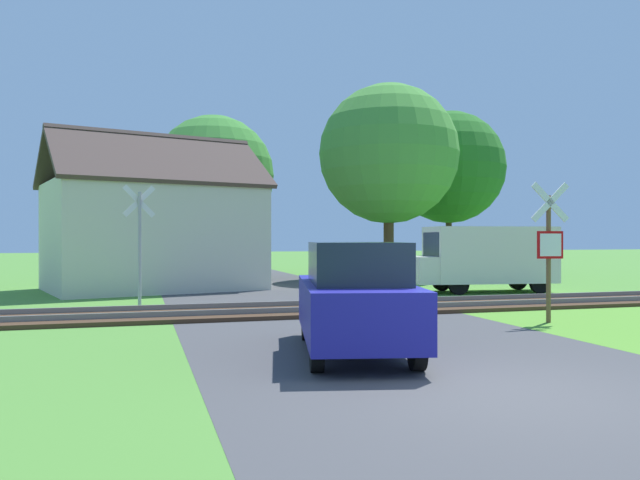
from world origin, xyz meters
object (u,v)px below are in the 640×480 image
Objects in this scene: tree_right at (389,154)px; parked_car at (355,298)px; stop_sign_near at (549,245)px; house at (153,233)px; tree_center at (214,176)px; mail_truck at (485,256)px; crossing_sign_far at (139,236)px; tree_far at (449,168)px.

parked_car is (-7.48, -16.62, -4.74)m from tree_right.
parked_car is at bearing 30.68° from stop_sign_near.
tree_center reaches higher than house.
tree_right reaches higher than parked_car.
house is 1.67× the size of mail_truck.
stop_sign_near is 7.80m from mail_truck.
stop_sign_near is at bearing -47.82° from crossing_sign_far.
tree_right is 1.72× the size of mail_truck.
mail_truck is (-4.23, -10.55, -4.33)m from tree_far.
parked_car is at bearing -89.85° from tree_center.
tree_far reaches higher than mail_truck.
tree_far is at bearing -104.05° from stop_sign_near.
house is 0.97× the size of tree_right.
crossing_sign_far reaches higher than stop_sign_near.
mail_truck is at bearing -85.13° from tree_right.
mail_truck is at bearing -103.57° from stop_sign_near.
crossing_sign_far is 0.44× the size of tree_center.
stop_sign_near is 0.36× the size of tree_far.
crossing_sign_far is 20.05m from tree_far.
tree_center is 12.89m from mail_truck.
parked_car is at bearing -114.21° from tree_right.
tree_right is at bearing -17.08° from tree_center.
tree_right is at bearing -0.74° from house.
crossing_sign_far is at bearing 124.47° from parked_car.
tree_center is (-5.34, 16.67, 2.98)m from stop_sign_near.
mail_truck is at bearing -49.14° from tree_center.
tree_far is 12.16m from mail_truck.
stop_sign_near is 0.94× the size of crossing_sign_far.
tree_far reaches higher than tree_center.
crossing_sign_far reaches higher than mail_truck.
house reaches higher than parked_car.
tree_far is 2.00× the size of parked_car.
crossing_sign_far is at bearing -141.42° from tree_right.
crossing_sign_far is 8.74m from parked_car.
house is 6.27m from tree_center.
house is 2.00× the size of parked_car.
tree_far is 24.01m from parked_car.
tree_far is (15.60, 12.05, 3.67)m from crossing_sign_far.
mail_truck is (11.37, 1.50, -0.66)m from crossing_sign_far.
stop_sign_near is 10.34m from crossing_sign_far.
house is (-8.09, 11.69, 0.35)m from stop_sign_near.
house is at bearing -47.87° from stop_sign_near.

